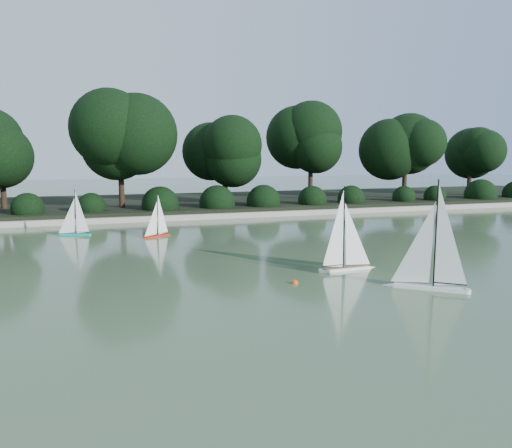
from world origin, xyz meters
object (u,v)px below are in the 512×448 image
(sailboat_white_b, at_px, (350,256))
(sailboat_orange, at_px, (155,230))
(sailboat_white_a, at_px, (423,271))
(race_buoy, at_px, (295,283))
(sailboat_teal, at_px, (72,228))

(sailboat_white_b, bearing_deg, sailboat_orange, 121.56)
(sailboat_white_a, height_order, sailboat_white_b, sailboat_white_a)
(race_buoy, bearing_deg, sailboat_orange, 106.63)
(sailboat_white_b, height_order, race_buoy, sailboat_white_b)
(sailboat_white_a, height_order, race_buoy, sailboat_white_a)
(sailboat_orange, bearing_deg, sailboat_white_b, -58.44)
(sailboat_white_b, distance_m, sailboat_teal, 8.03)
(sailboat_white_a, relative_size, sailboat_teal, 1.43)
(sailboat_white_a, xyz_separation_m, sailboat_white_b, (-0.47, 1.61, -0.04))
(sailboat_white_a, xyz_separation_m, sailboat_orange, (-3.58, 6.67, -0.10))
(race_buoy, bearing_deg, sailboat_white_b, 24.11)
(sailboat_orange, height_order, sailboat_teal, sailboat_teal)
(sailboat_white_b, height_order, sailboat_orange, sailboat_white_b)
(sailboat_white_a, bearing_deg, sailboat_orange, 118.23)
(sailboat_white_a, relative_size, race_buoy, 15.08)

